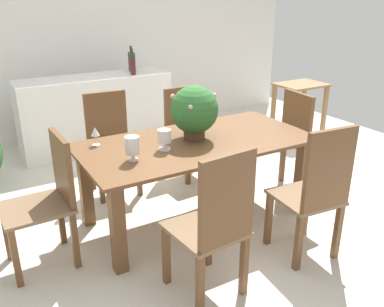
% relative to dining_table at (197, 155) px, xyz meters
% --- Properties ---
extents(ground_plane, '(7.04, 7.04, 0.00)m').
position_rel_dining_table_xyz_m(ground_plane, '(0.00, 0.25, -0.60)').
color(ground_plane, silver).
extents(back_wall, '(6.40, 0.10, 2.60)m').
position_rel_dining_table_xyz_m(back_wall, '(0.00, 2.85, 0.70)').
color(back_wall, white).
rests_on(back_wall, ground).
extents(dining_table, '(1.97, 0.99, 0.73)m').
position_rel_dining_table_xyz_m(dining_table, '(0.00, 0.00, 0.00)').
color(dining_table, brown).
rests_on(dining_table, ground).
extents(chair_far_right, '(0.46, 0.50, 0.94)m').
position_rel_dining_table_xyz_m(chair_far_right, '(0.44, 0.95, -0.08)').
color(chair_far_right, brown).
rests_on(chair_far_right, ground).
extents(chair_far_left, '(0.48, 0.45, 0.99)m').
position_rel_dining_table_xyz_m(chair_far_left, '(-0.44, 0.94, -0.05)').
color(chair_far_left, brown).
rests_on(chair_far_left, ground).
extents(chair_near_right, '(0.48, 0.48, 1.06)m').
position_rel_dining_table_xyz_m(chair_near_right, '(0.43, -0.95, -0.02)').
color(chair_near_right, brown).
rests_on(chair_near_right, ground).
extents(chair_near_left, '(0.47, 0.50, 1.06)m').
position_rel_dining_table_xyz_m(chair_near_left, '(-0.43, -0.96, -0.03)').
color(chair_near_left, brown).
rests_on(chair_near_left, ground).
extents(chair_head_end, '(0.49, 0.46, 0.97)m').
position_rel_dining_table_xyz_m(chair_head_end, '(-1.23, 0.00, -0.06)').
color(chair_head_end, brown).
rests_on(chair_head_end, ground).
extents(chair_foot_end, '(0.46, 0.49, 1.00)m').
position_rel_dining_table_xyz_m(chair_foot_end, '(1.24, 0.01, -0.04)').
color(chair_foot_end, brown).
rests_on(chair_foot_end, ground).
extents(flower_centerpiece, '(0.40, 0.40, 0.46)m').
position_rel_dining_table_xyz_m(flower_centerpiece, '(0.01, 0.06, 0.37)').
color(flower_centerpiece, '#4C3828').
rests_on(flower_centerpiece, dining_table).
extents(crystal_vase_left, '(0.11, 0.11, 0.19)m').
position_rel_dining_table_xyz_m(crystal_vase_left, '(-0.63, -0.13, 0.24)').
color(crystal_vase_left, silver).
rests_on(crystal_vase_left, dining_table).
extents(crystal_vase_center_near, '(0.11, 0.11, 0.17)m').
position_rel_dining_table_xyz_m(crystal_vase_center_near, '(-0.33, -0.05, 0.23)').
color(crystal_vase_center_near, silver).
rests_on(crystal_vase_center_near, dining_table).
extents(wine_glass, '(0.07, 0.07, 0.15)m').
position_rel_dining_table_xyz_m(wine_glass, '(-0.76, 0.32, 0.24)').
color(wine_glass, silver).
rests_on(wine_glass, dining_table).
extents(kitchen_counter, '(1.87, 0.53, 0.93)m').
position_rel_dining_table_xyz_m(kitchen_counter, '(-0.19, 2.14, -0.14)').
color(kitchen_counter, white).
rests_on(kitchen_counter, ground).
extents(wine_bottle_dark, '(0.08, 0.08, 0.31)m').
position_rel_dining_table_xyz_m(wine_bottle_dark, '(0.38, 2.29, 0.46)').
color(wine_bottle_dark, '#511E28').
rests_on(wine_bottle_dark, kitchen_counter).
extents(wine_bottle_green, '(0.08, 0.08, 0.30)m').
position_rel_dining_table_xyz_m(wine_bottle_green, '(0.34, 2.17, 0.45)').
color(wine_bottle_green, '#194C1E').
rests_on(wine_bottle_green, kitchen_counter).
extents(wine_bottle_tall, '(0.06, 0.06, 0.26)m').
position_rel_dining_table_xyz_m(wine_bottle_tall, '(0.27, 1.99, 0.44)').
color(wine_bottle_tall, '#511E28').
rests_on(wine_bottle_tall, kitchen_counter).
extents(side_table, '(0.64, 0.49, 0.73)m').
position_rel_dining_table_xyz_m(side_table, '(2.40, 1.25, -0.06)').
color(side_table, olive).
rests_on(side_table, ground).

